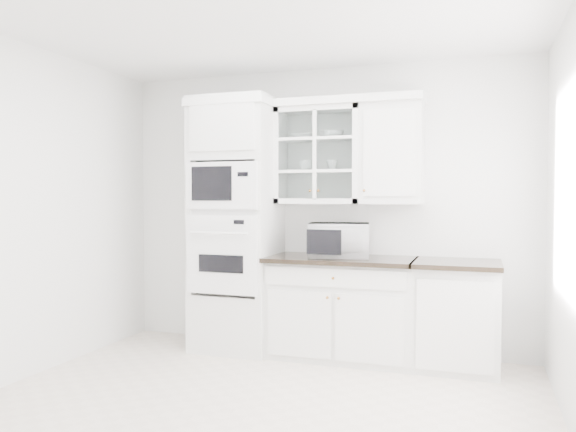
% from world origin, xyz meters
% --- Properties ---
extents(ground, '(4.00, 3.50, 0.01)m').
position_xyz_m(ground, '(0.00, 0.00, 0.01)').
color(ground, beige).
rests_on(ground, ground).
extents(room_shell, '(4.00, 3.50, 2.70)m').
position_xyz_m(room_shell, '(0.00, 0.43, 1.78)').
color(room_shell, white).
rests_on(room_shell, ground).
extents(oven_column, '(0.76, 0.68, 2.40)m').
position_xyz_m(oven_column, '(-0.75, 1.42, 1.20)').
color(oven_column, silver).
rests_on(oven_column, ground).
extents(base_cabinet_run, '(1.32, 0.67, 0.92)m').
position_xyz_m(base_cabinet_run, '(0.28, 1.45, 0.46)').
color(base_cabinet_run, silver).
rests_on(base_cabinet_run, ground).
extents(extra_base_cabinet, '(0.72, 0.67, 0.92)m').
position_xyz_m(extra_base_cabinet, '(1.28, 1.45, 0.46)').
color(extra_base_cabinet, silver).
rests_on(extra_base_cabinet, ground).
extents(upper_cabinet_glass, '(0.80, 0.33, 0.90)m').
position_xyz_m(upper_cabinet_glass, '(0.03, 1.58, 1.85)').
color(upper_cabinet_glass, silver).
rests_on(upper_cabinet_glass, room_shell).
extents(upper_cabinet_solid, '(0.55, 0.33, 0.90)m').
position_xyz_m(upper_cabinet_solid, '(0.71, 1.58, 1.85)').
color(upper_cabinet_solid, silver).
rests_on(upper_cabinet_solid, room_shell).
extents(crown_molding, '(2.14, 0.38, 0.07)m').
position_xyz_m(crown_molding, '(-0.07, 1.56, 2.33)').
color(crown_molding, white).
rests_on(crown_molding, room_shell).
extents(countertop_microwave, '(0.61, 0.54, 0.31)m').
position_xyz_m(countertop_microwave, '(0.26, 1.42, 1.07)').
color(countertop_microwave, white).
rests_on(countertop_microwave, base_cabinet_run).
extents(bowl_a, '(0.23, 0.23, 0.05)m').
position_xyz_m(bowl_a, '(-0.14, 1.59, 2.04)').
color(bowl_a, white).
rests_on(bowl_a, upper_cabinet_glass).
extents(bowl_b, '(0.27, 0.27, 0.07)m').
position_xyz_m(bowl_b, '(0.14, 1.59, 2.04)').
color(bowl_b, white).
rests_on(bowl_b, upper_cabinet_glass).
extents(cup_a, '(0.15, 0.15, 0.10)m').
position_xyz_m(cup_a, '(-0.10, 1.58, 1.76)').
color(cup_a, white).
rests_on(cup_a, upper_cabinet_glass).
extents(cup_b, '(0.14, 0.14, 0.10)m').
position_xyz_m(cup_b, '(0.15, 1.59, 1.76)').
color(cup_b, white).
rests_on(cup_b, upper_cabinet_glass).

